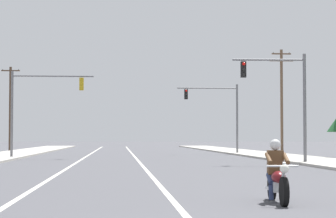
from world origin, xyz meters
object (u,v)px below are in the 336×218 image
object	(u,v)px
traffic_signal_near_left	(36,100)
utility_pole_right_far	(282,97)
traffic_signal_near_right	(284,92)
utility_pole_left_far	(10,107)
motorcycle_with_rider	(277,177)
traffic_signal_mid_right	(220,108)

from	to	relation	value
traffic_signal_near_left	utility_pole_right_far	world-z (taller)	utility_pole_right_far
traffic_signal_near_right	traffic_signal_near_left	xyz separation A→B (m)	(-15.08, 10.82, 0.10)
utility_pole_left_far	motorcycle_with_rider	bearing A→B (deg)	-74.69
motorcycle_with_rider	utility_pole_left_far	bearing A→B (deg)	105.31
traffic_signal_mid_right	utility_pole_left_far	size ratio (longest dim) A/B	0.69
motorcycle_with_rider	traffic_signal_near_right	size ratio (longest dim) A/B	0.35
traffic_signal_near_left	motorcycle_with_rider	bearing A→B (deg)	-73.42
traffic_signal_mid_right	utility_pole_left_far	xyz separation A→B (m)	(-20.42, 13.14, 0.56)
traffic_signal_mid_right	utility_pole_right_far	xyz separation A→B (m)	(6.37, 2.97, 1.10)
traffic_signal_mid_right	utility_pole_right_far	distance (m)	7.12
traffic_signal_near_left	traffic_signal_mid_right	size ratio (longest dim) A/B	1.00
traffic_signal_near_left	utility_pole_right_far	size ratio (longest dim) A/B	0.64
traffic_signal_near_right	utility_pole_right_far	bearing A→B (deg)	75.91
traffic_signal_near_left	traffic_signal_near_right	bearing A→B (deg)	-35.65
motorcycle_with_rider	utility_pole_left_far	distance (m)	57.33
motorcycle_with_rider	utility_pole_left_far	size ratio (longest dim) A/B	0.24
motorcycle_with_rider	traffic_signal_near_right	xyz separation A→B (m)	(5.64, 20.88, 3.47)
traffic_signal_mid_right	utility_pole_left_far	bearing A→B (deg)	147.24
utility_pole_left_far	traffic_signal_near_left	bearing A→B (deg)	-76.42
traffic_signal_mid_right	utility_pole_left_far	world-z (taller)	utility_pole_left_far
traffic_signal_near_left	utility_pole_left_far	world-z (taller)	utility_pole_left_far
motorcycle_with_rider	traffic_signal_near_right	bearing A→B (deg)	74.88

